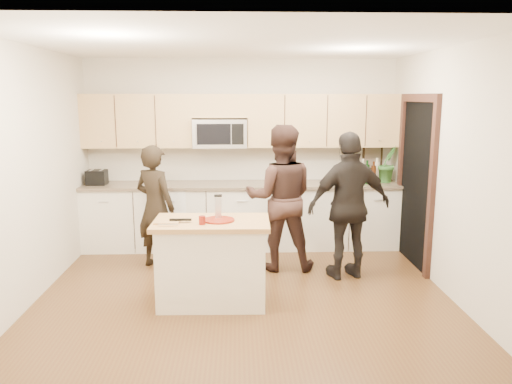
{
  "coord_description": "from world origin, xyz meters",
  "views": [
    {
      "loc": [
        -0.06,
        -5.35,
        2.17
      ],
      "look_at": [
        0.15,
        0.35,
        1.07
      ],
      "focal_mm": 35.0,
      "sensor_mm": 36.0,
      "label": 1
    }
  ],
  "objects_px": {
    "toaster": "(97,177)",
    "woman_center": "(280,198)",
    "woman_right": "(349,206)",
    "island": "(212,262)",
    "woman_left": "(155,207)"
  },
  "relations": [
    {
      "from": "toaster",
      "to": "woman_center",
      "type": "distance_m",
      "value": 2.68
    },
    {
      "from": "woman_center",
      "to": "woman_right",
      "type": "relative_size",
      "value": 1.03
    },
    {
      "from": "island",
      "to": "woman_right",
      "type": "relative_size",
      "value": 0.69
    },
    {
      "from": "island",
      "to": "toaster",
      "type": "relative_size",
      "value": 4.53
    },
    {
      "from": "toaster",
      "to": "woman_left",
      "type": "distance_m",
      "value": 1.27
    },
    {
      "from": "woman_right",
      "to": "island",
      "type": "bearing_deg",
      "value": 10.6
    },
    {
      "from": "woman_right",
      "to": "woman_left",
      "type": "bearing_deg",
      "value": -24.38
    },
    {
      "from": "island",
      "to": "toaster",
      "type": "bearing_deg",
      "value": 131.99
    },
    {
      "from": "island",
      "to": "woman_center",
      "type": "xyz_separation_m",
      "value": [
        0.81,
        1.07,
        0.46
      ]
    },
    {
      "from": "woman_left",
      "to": "woman_center",
      "type": "height_order",
      "value": "woman_center"
    },
    {
      "from": "woman_left",
      "to": "woman_right",
      "type": "xyz_separation_m",
      "value": [
        2.37,
        -0.47,
        0.1
      ]
    },
    {
      "from": "woman_left",
      "to": "woman_right",
      "type": "height_order",
      "value": "woman_right"
    },
    {
      "from": "island",
      "to": "woman_right",
      "type": "bearing_deg",
      "value": 25.01
    },
    {
      "from": "island",
      "to": "woman_center",
      "type": "relative_size",
      "value": 0.66
    },
    {
      "from": "toaster",
      "to": "woman_left",
      "type": "xyz_separation_m",
      "value": [
        0.94,
        -0.81,
        -0.25
      ]
    }
  ]
}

